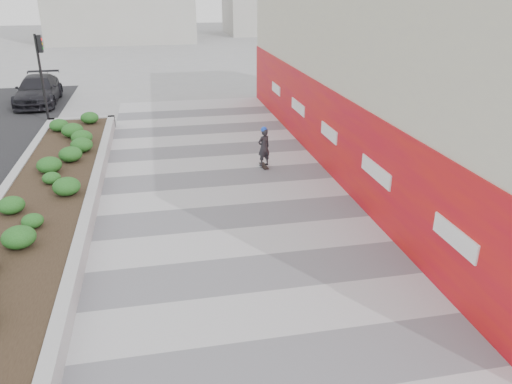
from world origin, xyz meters
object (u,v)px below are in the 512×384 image
traffic_signal_near (41,65)px  car_dark (38,90)px  planter (48,192)px  skateboarder (264,147)px

traffic_signal_near → car_dark: traffic_signal_near is taller
traffic_signal_near → car_dark: (-1.27, 4.38, -1.99)m
planter → skateboarder: skateboarder is taller
skateboarder → car_dark: (-10.29, 12.90, -0.03)m
planter → skateboarder: 7.56m
planter → car_dark: car_dark is taller
traffic_signal_near → skateboarder: bearing=-43.4°
skateboarder → car_dark: size_ratio=0.30×
traffic_signal_near → car_dark: size_ratio=0.80×
planter → traffic_signal_near: traffic_signal_near is taller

